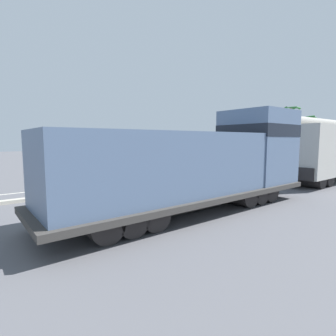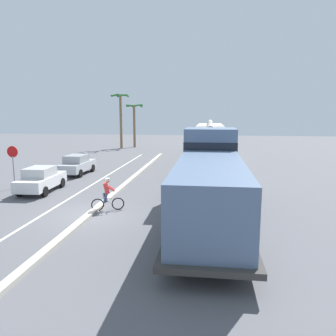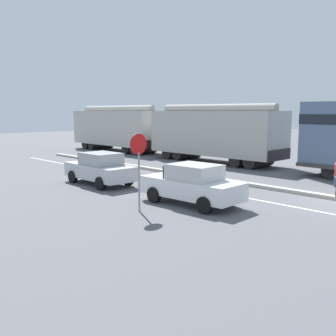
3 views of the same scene
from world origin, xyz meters
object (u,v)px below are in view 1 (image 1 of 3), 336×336
object	(u,v)px
hopper_car_lead	(329,151)
parked_car_white	(150,164)
stop_sign	(142,149)
locomotive	(206,165)
palm_tree_near	(306,126)
cyclist	(153,174)
palm_tree_far	(290,121)
parked_car_silver	(201,160)

from	to	relation	value
hopper_car_lead	parked_car_white	distance (m)	13.30
stop_sign	parked_car_white	bearing A→B (deg)	-15.22
locomotive	parked_car_white	xyz separation A→B (m)	(-10.80, 4.50, -0.98)
palm_tree_near	locomotive	bearing A→B (deg)	-71.22
stop_sign	hopper_car_lead	bearing A→B (deg)	28.40
cyclist	stop_sign	bearing A→B (deg)	152.14
palm_tree_near	palm_tree_far	xyz separation A→B (m)	(-1.57, -1.62, 0.73)
parked_car_white	stop_sign	distance (m)	2.61
locomotive	parked_car_white	distance (m)	11.74
hopper_car_lead	cyclist	distance (m)	12.40
stop_sign	palm_tree_far	bearing A→B (deg)	89.27
stop_sign	cyclist	bearing A→B (deg)	-27.86
palm_tree_near	stop_sign	bearing A→B (deg)	-93.93
parked_car_silver	cyclist	size ratio (longest dim) A/B	2.48
cyclist	palm_tree_far	distance (m)	31.38
parked_car_silver	stop_sign	distance (m)	6.06
palm_tree_near	palm_tree_far	distance (m)	2.37
palm_tree_far	stop_sign	bearing A→B (deg)	-90.73
locomotive	palm_tree_far	size ratio (longest dim) A/B	1.49
hopper_car_lead	stop_sign	size ratio (longest dim) A/B	3.68
parked_car_silver	palm_tree_far	bearing A→B (deg)	94.94
parked_car_silver	stop_sign	world-z (taller)	stop_sign
hopper_car_lead	cyclist	world-z (taller)	hopper_car_lead
cyclist	palm_tree_near	bearing A→B (deg)	100.45
parked_car_silver	cyclist	world-z (taller)	cyclist
hopper_car_lead	parked_car_silver	bearing A→B (deg)	-172.22
locomotive	stop_sign	size ratio (longest dim) A/B	4.03
parked_car_silver	palm_tree_near	bearing A→B (deg)	90.51
parked_car_white	cyclist	bearing A→B (deg)	-32.31
locomotive	palm_tree_near	bearing A→B (deg)	108.78
cyclist	stop_sign	size ratio (longest dim) A/B	0.60
cyclist	stop_sign	world-z (taller)	stop_sign
parked_car_white	palm_tree_near	world-z (taller)	palm_tree_near
hopper_car_lead	palm_tree_near	distance (m)	23.57
hopper_car_lead	parked_car_white	world-z (taller)	hopper_car_lead
stop_sign	palm_tree_far	size ratio (longest dim) A/B	0.37
hopper_car_lead	cyclist	bearing A→B (deg)	-115.35
locomotive	parked_car_silver	xyz separation A→B (m)	(-10.94, 10.66, -0.98)
locomotive	cyclist	size ratio (longest dim) A/B	6.77
parked_car_white	hopper_car_lead	bearing A→B (deg)	35.33
hopper_car_lead	palm_tree_near	world-z (taller)	palm_tree_near
stop_sign	parked_car_silver	bearing A→B (deg)	69.31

